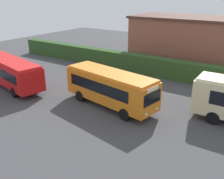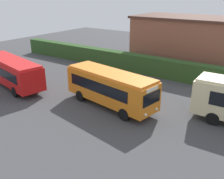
{
  "view_description": "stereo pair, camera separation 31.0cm",
  "coord_description": "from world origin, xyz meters",
  "views": [
    {
      "loc": [
        9.01,
        -16.67,
        9.39
      ],
      "look_at": [
        -2.5,
        0.24,
        1.41
      ],
      "focal_mm": 40.52,
      "sensor_mm": 36.0,
      "label": 1
    },
    {
      "loc": [
        9.27,
        -16.5,
        9.39
      ],
      "look_at": [
        -2.5,
        0.24,
        1.41
      ],
      "focal_mm": 40.52,
      "sensor_mm": 36.0,
      "label": 2
    }
  ],
  "objects": [
    {
      "name": "ground_plane",
      "position": [
        0.0,
        0.0,
        0.0
      ],
      "size": [
        76.2,
        76.2,
        0.0
      ],
      "primitive_type": "plane",
      "color": "#424244"
    },
    {
      "name": "bus_red",
      "position": [
        -13.61,
        -1.97,
        1.72
      ],
      "size": [
        9.69,
        4.24,
        2.95
      ],
      "rotation": [
        0.0,
        0.0,
        2.95
      ],
      "color": "red",
      "rests_on": "ground_plane"
    },
    {
      "name": "bus_orange",
      "position": [
        -2.46,
        -0.07,
        1.78
      ],
      "size": [
        8.98,
        3.88,
        3.08
      ],
      "rotation": [
        0.0,
        0.0,
        -0.16
      ],
      "color": "orange",
      "rests_on": "ground_plane"
    },
    {
      "name": "person_center",
      "position": [
        -2.25,
        2.28,
        0.97
      ],
      "size": [
        0.44,
        0.56,
        1.85
      ],
      "rotation": [
        0.0,
        0.0,
        2.73
      ],
      "color": "olive",
      "rests_on": "ground_plane"
    },
    {
      "name": "person_right",
      "position": [
        -0.43,
        3.23,
        0.96
      ],
      "size": [
        0.48,
        0.5,
        1.82
      ],
      "rotation": [
        0.0,
        0.0,
        5.56
      ],
      "color": "silver",
      "rests_on": "ground_plane"
    },
    {
      "name": "hedge_row",
      "position": [
        0.0,
        10.0,
        1.08
      ],
      "size": [
        50.1,
        1.37,
        2.16
      ],
      "primitive_type": "cube",
      "color": "#2B4D21",
      "rests_on": "ground_plane"
    },
    {
      "name": "depot_building",
      "position": [
        -1.53,
        16.77,
        3.2
      ],
      "size": [
        14.44,
        8.08,
        6.38
      ],
      "color": "brown",
      "rests_on": "ground_plane"
    },
    {
      "name": "traffic_cone",
      "position": [
        -8.49,
        2.58,
        0.3
      ],
      "size": [
        0.36,
        0.36,
        0.6
      ],
      "primitive_type": "cone",
      "color": "orange",
      "rests_on": "ground_plane"
    }
  ]
}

